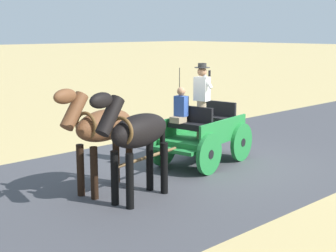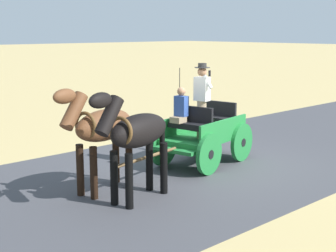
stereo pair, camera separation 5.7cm
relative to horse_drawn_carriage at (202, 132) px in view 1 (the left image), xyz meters
name	(u,v)px [view 1 (the left image)]	position (x,y,z in m)	size (l,w,h in m)	color
ground_plane	(212,162)	(-0.07, -0.32, -0.82)	(200.00, 200.00, 0.00)	tan
road_surface	(212,162)	(-0.07, -0.32, -0.81)	(6.70, 160.00, 0.01)	#424247
horse_drawn_carriage	(202,132)	(0.00, 0.00, 0.00)	(1.82, 4.51, 2.50)	#1E7233
horse_near_side	(136,134)	(-0.99, 2.90, 0.51)	(0.86, 2.15, 2.21)	black
horse_off_side	(101,128)	(-0.09, 3.06, 0.51)	(0.88, 2.15, 2.21)	brown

